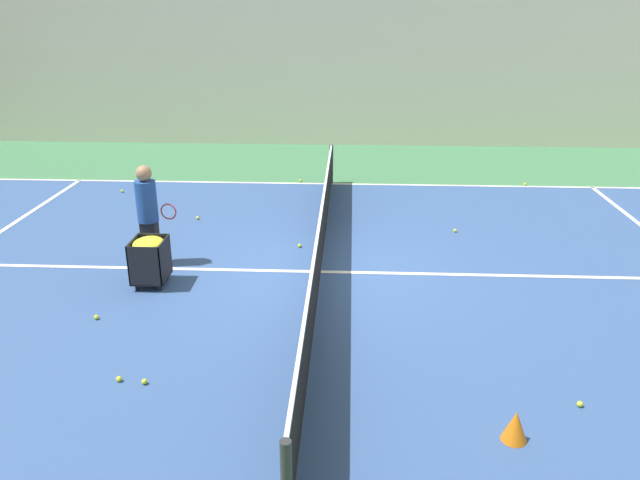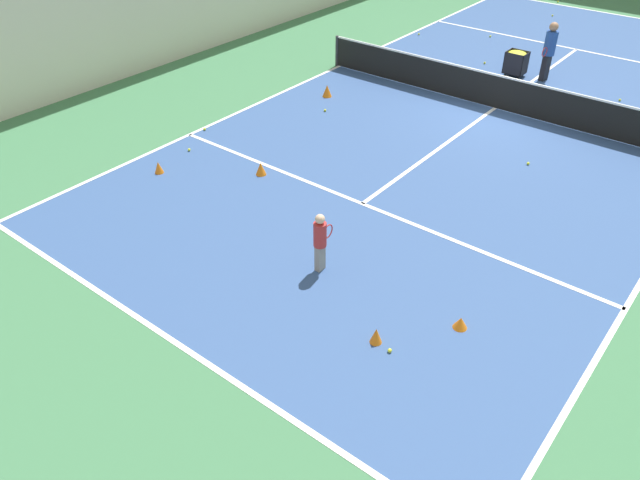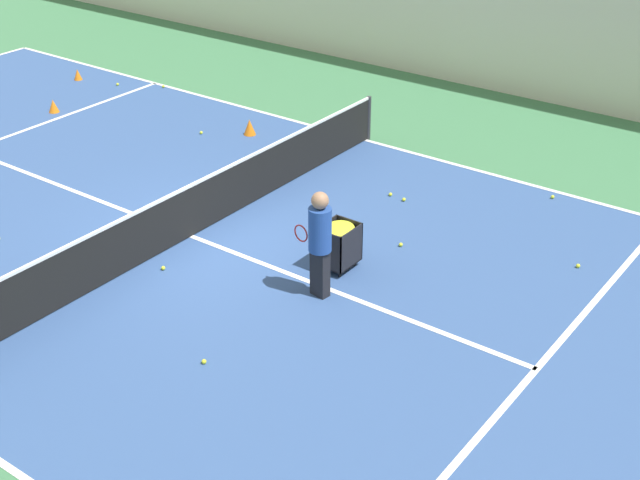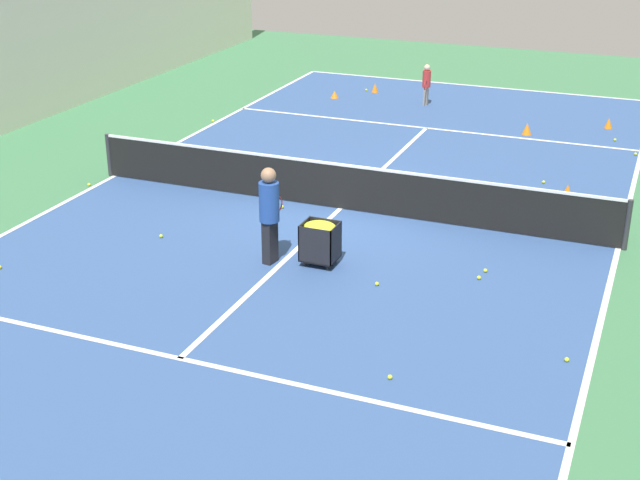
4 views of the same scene
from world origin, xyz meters
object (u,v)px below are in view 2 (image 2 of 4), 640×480
Objects in this scene: player_near_baseline at (320,238)px; tennis_net at (498,91)px; training_cone_0 at (460,323)px; ball_cart at (517,59)px; coach_at_net at (549,48)px; training_cone_1 at (261,169)px.

tennis_net is at bearing 3.72° from player_near_baseline.
tennis_net is 9.25m from training_cone_0.
player_near_baseline is 11.51m from ball_cart.
coach_at_net is 5.82× the size of training_cone_1.
coach_at_net is at bearing 1.58° from player_near_baseline.
coach_at_net is 0.99m from ball_cart.
coach_at_net is 11.98m from training_cone_0.
player_near_baseline is at bearing -85.51° from tennis_net.
tennis_net is 8.79m from player_near_baseline.
coach_at_net is at bearing 74.09° from training_cone_1.
tennis_net is 2.97m from coach_at_net.
training_cone_1 is (-3.26, 1.93, -0.53)m from player_near_baseline.
training_cone_0 is 0.80× the size of training_cone_1.
training_cone_0 is at bearing 23.78° from coach_at_net.
player_near_baseline reaches higher than training_cone_1.
coach_at_net reaches higher than player_near_baseline.
coach_at_net reaches higher than training_cone_0.
coach_at_net reaches higher than tennis_net.
player_near_baseline is at bearing -30.61° from training_cone_1.
coach_at_net is 10.17m from training_cone_1.
training_cone_0 is at bearing -70.04° from ball_cart.
player_near_baseline is 11.69m from coach_at_net.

